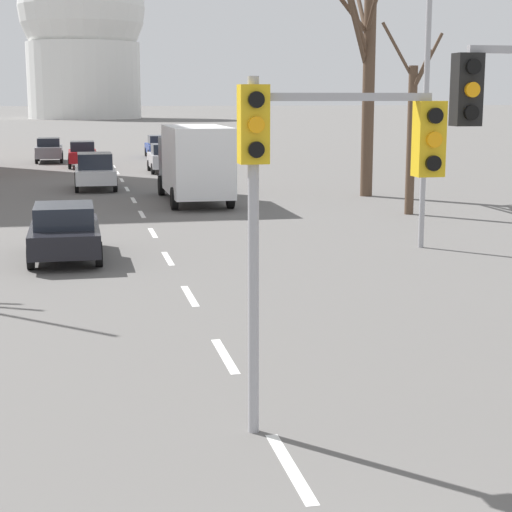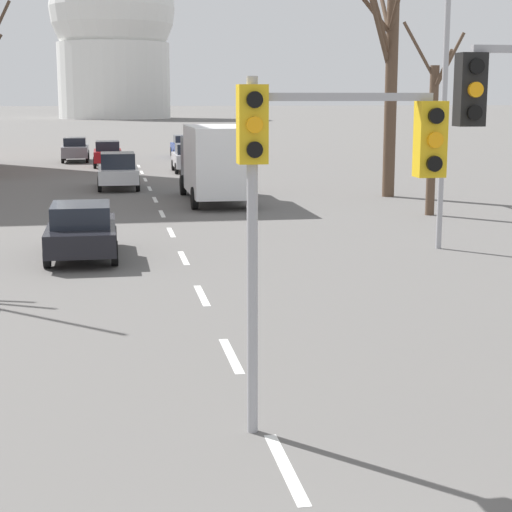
% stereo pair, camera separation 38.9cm
% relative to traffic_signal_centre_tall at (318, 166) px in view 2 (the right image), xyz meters
% --- Properties ---
extents(lane_stripe_0, '(0.16, 2.00, 0.01)m').
position_rel_traffic_signal_centre_tall_xyz_m(lane_stripe_0, '(-0.63, -1.16, -3.45)').
color(lane_stripe_0, silver).
rests_on(lane_stripe_0, ground_plane).
extents(lane_stripe_1, '(0.16, 2.00, 0.01)m').
position_rel_traffic_signal_centre_tall_xyz_m(lane_stripe_1, '(-0.63, 3.34, -3.45)').
color(lane_stripe_1, silver).
rests_on(lane_stripe_1, ground_plane).
extents(lane_stripe_2, '(0.16, 2.00, 0.01)m').
position_rel_traffic_signal_centre_tall_xyz_m(lane_stripe_2, '(-0.63, 7.84, -3.45)').
color(lane_stripe_2, silver).
rests_on(lane_stripe_2, ground_plane).
extents(lane_stripe_3, '(0.16, 2.00, 0.01)m').
position_rel_traffic_signal_centre_tall_xyz_m(lane_stripe_3, '(-0.63, 12.34, -3.45)').
color(lane_stripe_3, silver).
rests_on(lane_stripe_3, ground_plane).
extents(lane_stripe_4, '(0.16, 2.00, 0.01)m').
position_rel_traffic_signal_centre_tall_xyz_m(lane_stripe_4, '(-0.63, 16.84, -3.45)').
color(lane_stripe_4, silver).
rests_on(lane_stripe_4, ground_plane).
extents(lane_stripe_5, '(0.16, 2.00, 0.01)m').
position_rel_traffic_signal_centre_tall_xyz_m(lane_stripe_5, '(-0.63, 21.34, -3.45)').
color(lane_stripe_5, silver).
rests_on(lane_stripe_5, ground_plane).
extents(lane_stripe_6, '(0.16, 2.00, 0.01)m').
position_rel_traffic_signal_centre_tall_xyz_m(lane_stripe_6, '(-0.63, 25.84, -3.45)').
color(lane_stripe_6, silver).
rests_on(lane_stripe_6, ground_plane).
extents(lane_stripe_7, '(0.16, 2.00, 0.01)m').
position_rel_traffic_signal_centre_tall_xyz_m(lane_stripe_7, '(-0.63, 30.34, -3.45)').
color(lane_stripe_7, silver).
rests_on(lane_stripe_7, ground_plane).
extents(lane_stripe_8, '(0.16, 2.00, 0.01)m').
position_rel_traffic_signal_centre_tall_xyz_m(lane_stripe_8, '(-0.63, 34.84, -3.45)').
color(lane_stripe_8, silver).
rests_on(lane_stripe_8, ground_plane).
extents(lane_stripe_9, '(0.16, 2.00, 0.01)m').
position_rel_traffic_signal_centre_tall_xyz_m(lane_stripe_9, '(-0.63, 39.34, -3.45)').
color(lane_stripe_9, silver).
rests_on(lane_stripe_9, ground_plane).
extents(lane_stripe_10, '(0.16, 2.00, 0.01)m').
position_rel_traffic_signal_centre_tall_xyz_m(lane_stripe_10, '(-0.63, 43.84, -3.45)').
color(lane_stripe_10, silver).
rests_on(lane_stripe_10, ground_plane).
extents(traffic_signal_centre_tall, '(2.66, 0.34, 4.55)m').
position_rel_traffic_signal_centre_tall_xyz_m(traffic_signal_centre_tall, '(0.00, 0.00, 0.00)').
color(traffic_signal_centre_tall, '#9E9EA3').
rests_on(traffic_signal_centre_tall, ground_plane).
extents(street_lamp_right, '(2.02, 0.36, 9.38)m').
position_rel_traffic_signal_centre_tall_xyz_m(street_lamp_right, '(6.42, 12.57, 2.19)').
color(street_lamp_right, '#9E9EA3').
rests_on(street_lamp_right, ground_plane).
extents(sedan_near_left, '(1.91, 4.27, 1.71)m').
position_rel_traffic_signal_centre_tall_xyz_m(sedan_near_left, '(-2.09, 30.50, -2.59)').
color(sedan_near_left, silver).
rests_on(sedan_near_left, ground_plane).
extents(sedan_near_right, '(1.88, 4.23, 1.49)m').
position_rel_traffic_signal_centre_tall_xyz_m(sedan_near_right, '(-3.32, 12.85, -2.69)').
color(sedan_near_right, black).
rests_on(sedan_near_right, ground_plane).
extents(sedan_mid_centre, '(1.76, 3.95, 1.60)m').
position_rel_traffic_signal_centre_tall_xyz_m(sedan_mid_centre, '(-2.52, 43.66, -2.64)').
color(sedan_mid_centre, maroon).
rests_on(sedan_mid_centre, ground_plane).
extents(sedan_far_left, '(1.87, 4.25, 1.58)m').
position_rel_traffic_signal_centre_tall_xyz_m(sedan_far_left, '(2.97, 51.36, -2.66)').
color(sedan_far_left, navy).
rests_on(sedan_far_left, ground_plane).
extents(sedan_far_right, '(1.76, 4.37, 1.62)m').
position_rel_traffic_signal_centre_tall_xyz_m(sedan_far_right, '(-4.65, 48.42, -2.63)').
color(sedan_far_right, slate).
rests_on(sedan_far_right, ground_plane).
extents(sedan_distant_centre, '(1.76, 3.91, 1.64)m').
position_rel_traffic_signal_centre_tall_xyz_m(sedan_distant_centre, '(2.06, 39.04, -2.63)').
color(sedan_distant_centre, '#B7B7BC').
rests_on(sedan_distant_centre, ground_plane).
extents(delivery_truck, '(2.44, 7.20, 3.14)m').
position_rel_traffic_signal_centre_tall_xyz_m(delivery_truck, '(1.80, 24.61, -1.76)').
color(delivery_truck, '#333842').
rests_on(delivery_truck, ground_plane).
extents(bare_tree_right_near, '(2.29, 6.17, 9.82)m').
position_rel_traffic_signal_centre_tall_xyz_m(bare_tree_right_near, '(9.37, 25.21, 1.67)').
color(bare_tree_right_near, brown).
rests_on(bare_tree_right_near, ground_plane).
extents(bare_tree_right_far, '(2.08, 1.71, 6.95)m').
position_rel_traffic_signal_centre_tall_xyz_m(bare_tree_right_far, '(9.10, 19.32, -0.39)').
color(bare_tree_right_far, brown).
rests_on(bare_tree_right_far, ground_plane).
extents(capitol_dome, '(24.45, 24.45, 34.54)m').
position_rel_traffic_signal_centre_tall_xyz_m(capitol_dome, '(-0.63, 164.78, 13.37)').
color(capitol_dome, silver).
rests_on(capitol_dome, ground_plane).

